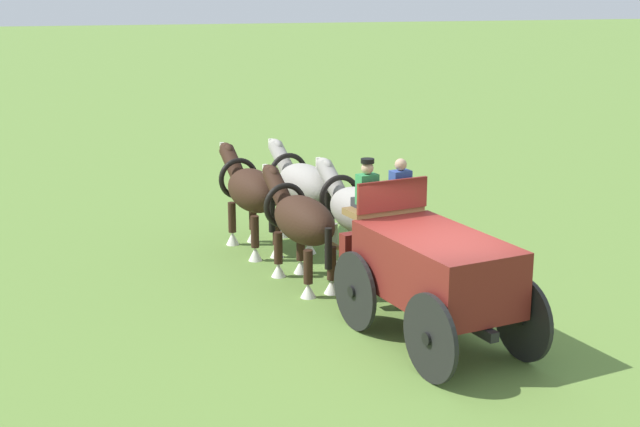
{
  "coord_description": "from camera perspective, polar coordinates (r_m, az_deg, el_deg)",
  "views": [
    {
      "loc": [
        -13.18,
        5.25,
        5.97
      ],
      "look_at": [
        4.4,
        0.89,
        1.2
      ],
      "focal_mm": 50.22,
      "sensor_mm": 36.0,
      "label": 1
    }
  ],
  "objects": [
    {
      "name": "draft_horse_rear_near",
      "position": [
        17.8,
        -1.22,
        -0.46
      ],
      "size": [
        3.0,
        1.35,
        2.16
      ],
      "color": "#331E14",
      "rests_on": "ground"
    },
    {
      "name": "ground_plane",
      "position": [
        15.39,
        7.25,
        -8.2
      ],
      "size": [
        220.0,
        220.0,
        0.0
      ],
      "primitive_type": "plane",
      "color": "olive"
    },
    {
      "name": "draft_horse_rear_off",
      "position": [
        18.37,
        2.44,
        0.09
      ],
      "size": [
        3.09,
        1.39,
        2.19
      ],
      "color": "#9E998E",
      "rests_on": "ground"
    },
    {
      "name": "draft_horse_lead_off",
      "position": [
        20.6,
        -1.08,
        1.74
      ],
      "size": [
        3.11,
        1.43,
        2.2
      ],
      "color": "#9E998E",
      "rests_on": "ground"
    },
    {
      "name": "show_wagon",
      "position": [
        15.06,
        7.08,
        -3.43
      ],
      "size": [
        6.02,
        2.64,
        2.9
      ],
      "color": "maroon",
      "rests_on": "ground"
    },
    {
      "name": "draft_horse_lead_near",
      "position": [
        20.09,
        -4.43,
        1.41
      ],
      "size": [
        2.95,
        1.35,
        2.22
      ],
      "color": "#331E14",
      "rests_on": "ground"
    }
  ]
}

